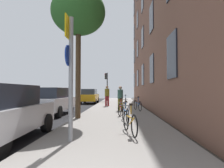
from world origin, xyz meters
The scene contains 19 objects.
ground_plane centered at (-2.40, 15.00, 0.00)m, with size 41.80×41.80×0.00m, color #332D28.
road_asphalt centered at (-4.50, 15.00, 0.01)m, with size 7.00×38.00×0.01m, color black.
sidewalk centered at (1.10, 15.00, 0.06)m, with size 4.20×38.00×0.12m, color gray.
sign_post centered at (-0.07, 4.04, 2.09)m, with size 0.15×0.60×3.34m.
traffic_light centered at (-0.41, 24.79, 2.64)m, with size 0.43×0.24×3.68m.
tree_near centered at (-0.77, 8.41, 5.30)m, with size 2.67×2.67×6.37m.
bicycle_0 centered at (1.58, 4.99, 0.49)m, with size 0.50×1.68×0.96m.
bicycle_1 centered at (1.51, 7.39, 0.47)m, with size 0.43×1.66×0.91m.
bicycle_2 centered at (1.40, 9.79, 0.49)m, with size 0.56×1.72×0.95m.
bicycle_3 centered at (2.49, 12.19, 0.49)m, with size 0.51×1.68×0.94m.
bicycle_4 centered at (1.25, 14.59, 0.48)m, with size 0.42×1.65×0.92m.
bicycle_5 centered at (1.84, 16.99, 0.50)m, with size 0.42×1.65×0.97m.
pedestrian_0 centered at (1.33, 12.14, 1.06)m, with size 0.43×0.43×1.65m.
pedestrian_1 centered at (0.21, 15.91, 1.13)m, with size 0.53×0.53×1.76m.
pedestrian_2 centered at (1.41, 19.66, 1.07)m, with size 0.48×0.48×1.66m.
car_0 centered at (-2.08, 4.25, 0.84)m, with size 1.90×4.35×1.62m.
car_1 centered at (-2.79, 10.45, 0.84)m, with size 2.01×4.12×1.62m.
car_2 centered at (-2.08, 21.01, 0.84)m, with size 1.80×4.14×1.62m.
car_3 centered at (-2.70, 26.63, 0.84)m, with size 1.89×4.10×1.62m.
Camera 1 is at (1.24, -1.24, 1.47)m, focal length 31.82 mm.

